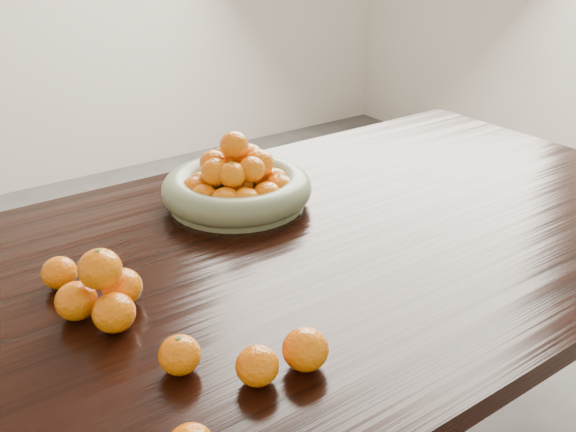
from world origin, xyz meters
TOP-DOWN VIEW (x-y plane):
  - dining_table at (0.00, 0.00)m, footprint 2.00×1.00m
  - fruit_bowl at (0.05, 0.23)m, footprint 0.33×0.33m
  - orange_pyramid at (-0.35, -0.02)m, footprint 0.14×0.13m
  - loose_orange_0 at (-0.32, -0.21)m, footprint 0.06×0.06m
  - loose_orange_1 at (-0.24, -0.29)m, footprint 0.06×0.06m
  - loose_orange_2 at (-0.17, -0.31)m, footprint 0.07×0.07m
  - loose_orange_3 at (-0.38, 0.11)m, footprint 0.06×0.06m

SIDE VIEW (x-z plane):
  - dining_table at x=0.00m, z-range 0.29..1.04m
  - loose_orange_1 at x=-0.24m, z-range 0.75..0.81m
  - loose_orange_0 at x=-0.32m, z-range 0.75..0.81m
  - loose_orange_3 at x=-0.38m, z-range 0.75..0.81m
  - loose_orange_2 at x=-0.17m, z-range 0.75..0.81m
  - fruit_bowl at x=0.05m, z-range 0.71..0.88m
  - orange_pyramid at x=-0.35m, z-range 0.74..0.86m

